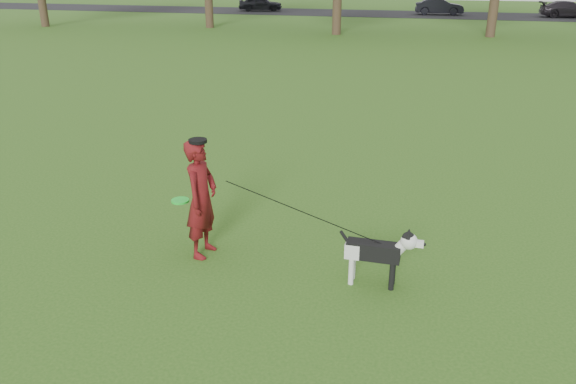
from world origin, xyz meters
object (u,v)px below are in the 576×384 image
(car_left, at_px, (260,3))
(car_mid, at_px, (439,7))
(man, at_px, (201,199))
(car_right, at_px, (568,9))
(dog, at_px, (380,250))

(car_left, distance_m, car_mid, 14.07)
(car_mid, bearing_deg, man, 172.11)
(car_left, xyz_separation_m, car_mid, (14.07, 0.00, -0.01))
(car_mid, height_order, car_right, car_mid)
(car_left, relative_size, car_mid, 0.99)
(dog, bearing_deg, man, 175.36)
(man, xyz_separation_m, car_left, (-11.90, 39.51, -0.17))
(car_left, bearing_deg, man, -176.35)
(man, bearing_deg, dog, -91.68)
(dog, bearing_deg, car_left, 109.68)
(man, distance_m, car_mid, 39.57)
(man, relative_size, car_left, 0.45)
(man, height_order, dog, man)
(dog, relative_size, car_right, 0.26)
(car_mid, bearing_deg, dog, 175.44)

